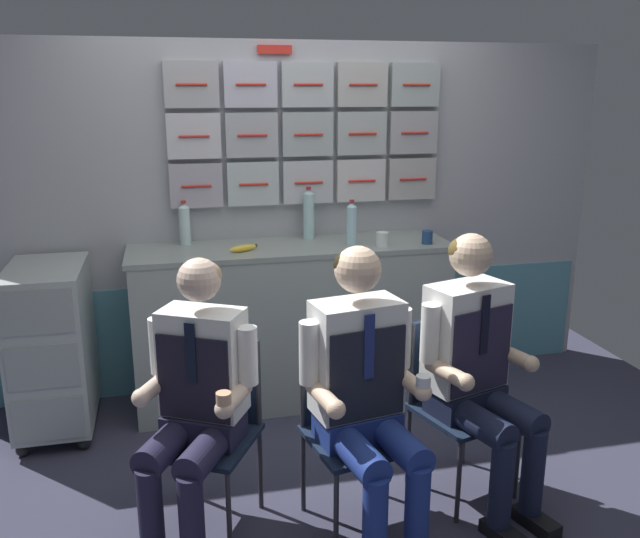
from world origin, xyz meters
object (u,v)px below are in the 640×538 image
Objects in this scene: folding_chair_center at (348,411)px; water_bottle_clear at (309,214)px; folding_chair_left at (214,412)px; coffee_cup_white at (427,237)px; folding_chair_right at (451,387)px; crew_member_center at (365,385)px; snack_banana at (243,248)px; service_trolley at (52,345)px; crew_member_left at (196,394)px; crew_member_right at (477,361)px.

folding_chair_center is 2.58× the size of water_bottle_clear.
coffee_cup_white reaches higher than folding_chair_left.
folding_chair_center is 0.56m from folding_chair_right.
coffee_cup_white is (0.75, 1.23, 0.32)m from crew_member_center.
crew_member_center reaches higher than coffee_cup_white.
service_trolley is at bearing -179.64° from snack_banana.
coffee_cup_white is (1.36, 0.94, 0.51)m from folding_chair_left.
crew_member_left is at bearing -118.67° from folding_chair_left.
crew_member_center is at bearing -75.20° from snack_banana.
crew_member_right is 3.94× the size of water_bottle_clear.
snack_banana is (-0.34, 1.28, 0.30)m from crew_member_center.
crew_member_right is (0.05, -0.15, 0.19)m from folding_chair_right.
water_bottle_clear is at bearing 108.48° from crew_member_right.
crew_member_right is at bearing -72.82° from folding_chair_right.
crew_member_right reaches higher than snack_banana.
water_bottle_clear is 0.52m from snack_banana.
folding_chair_right is 0.25m from crew_member_right.
folding_chair_left is at bearing 61.33° from crew_member_left.
crew_member_right is 7.33× the size of snack_banana.
crew_member_center reaches higher than crew_member_right.
folding_chair_center is at bearing -74.57° from snack_banana.
folding_chair_right is 4.79× the size of snack_banana.
service_trolley is at bearing 178.80° from coffee_cup_white.
crew_member_right is at bearing -0.53° from crew_member_left.
folding_chair_center is at bearing -167.01° from folding_chair_right.
snack_banana is at bearing -149.95° from water_bottle_clear.
crew_member_right is at bearing -99.79° from coffee_cup_white.
crew_member_center reaches higher than crew_member_left.
crew_member_center reaches higher than folding_chair_center.
crew_member_center is 1.53× the size of folding_chair_right.
folding_chair_left and folding_chair_center have the same top height.
snack_banana is (-1.09, 0.05, -0.02)m from coffee_cup_white.
folding_chair_center is at bearing -126.14° from coffee_cup_white.
folding_chair_left is 1.73m from coffee_cup_white.
folding_chair_right is at bearing -104.01° from coffee_cup_white.
crew_member_right is 1.16m from coffee_cup_white.
service_trolley is 1.15× the size of folding_chair_left.
folding_chair_center is (0.58, -0.13, 0.00)m from folding_chair_left.
crew_member_left is 1.22m from folding_chair_right.
folding_chair_left is (0.81, -0.99, -0.00)m from service_trolley.
crew_member_center reaches higher than snack_banana.
crew_member_right is at bearing -51.82° from snack_banana.
folding_chair_right is 0.65× the size of crew_member_right.
snack_banana is (-0.44, -0.25, -0.13)m from water_bottle_clear.
crew_member_center reaches higher than folding_chair_right.
crew_member_center is (0.03, -0.16, 0.19)m from folding_chair_center.
crew_member_center is 0.62m from folding_chair_right.
crew_member_center is 1.59m from water_bottle_clear.
folding_chair_center is at bearing -12.59° from folding_chair_left.
crew_member_left is at bearing -178.83° from folding_chair_center.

